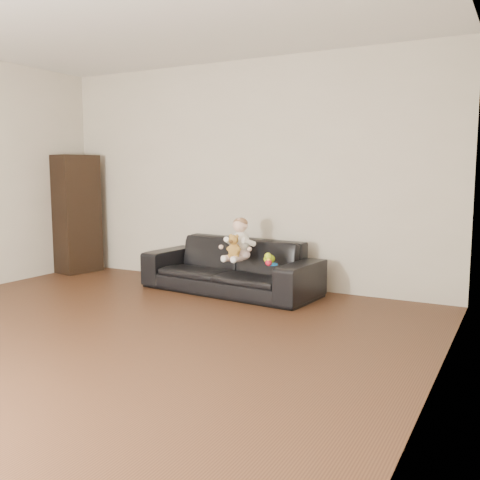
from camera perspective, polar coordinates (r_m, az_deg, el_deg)
The scene contains 11 objects.
floor at distance 4.30m, azimuth -17.38°, elevation -11.04°, with size 5.50×5.50×0.00m, color #452918.
wall_back at distance 6.31m, azimuth 0.38°, elevation 7.06°, with size 5.00×5.00×0.00m, color beige.
wall_right at distance 2.86m, azimuth 19.32°, elevation 6.32°, with size 5.50×5.50×0.00m, color beige.
sofa at distance 5.92m, azimuth -1.05°, elevation -2.79°, with size 1.99×0.78×0.58m, color black.
cabinet at distance 7.39m, azimuth -17.04°, elevation 2.67°, with size 0.39×0.53×1.54m, color black.
shelf_item at distance 7.35m, azimuth -17.04°, elevation 5.36°, with size 0.18×0.25×0.28m, color silver.
baby at distance 5.69m, azimuth -0.06°, elevation -0.19°, with size 0.33×0.40×0.46m.
teddy_bear at distance 5.57m, azimuth -0.66°, elevation -0.69°, with size 0.14×0.14×0.25m.
toy_green at distance 5.53m, azimuth 3.15°, elevation -2.04°, with size 0.12×0.14×0.10m, color #ADD018.
toy_rattle at distance 5.39m, azimuth 3.06°, elevation -2.44°, with size 0.07×0.07×0.07m, color red.
toy_blue_disc at distance 5.45m, azimuth 3.44°, elevation -2.61°, with size 0.11×0.11×0.02m, color blue.
Camera 1 is at (2.95, -2.83, 1.33)m, focal length 40.00 mm.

